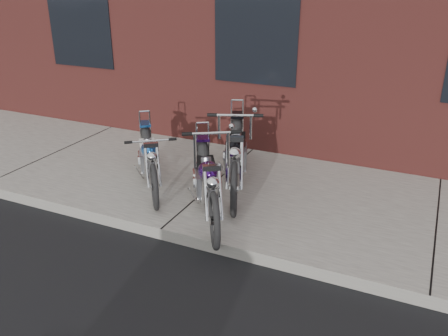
% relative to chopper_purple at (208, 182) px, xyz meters
% --- Properties ---
extents(ground, '(120.00, 120.00, 0.00)m').
position_rel_chopper_purple_xyz_m(ground, '(-0.31, -0.65, -0.56)').
color(ground, black).
rests_on(ground, ground).
extents(sidewalk, '(22.00, 3.00, 0.15)m').
position_rel_chopper_purple_xyz_m(sidewalk, '(-0.31, 0.85, -0.49)').
color(sidewalk, slate).
rests_on(sidewalk, ground).
extents(chopper_purple, '(1.29, 1.99, 1.27)m').
position_rel_chopper_purple_xyz_m(chopper_purple, '(0.00, 0.00, 0.00)').
color(chopper_purple, black).
rests_on(chopper_purple, sidewalk).
extents(chopper_blue, '(1.36, 1.74, 0.92)m').
position_rel_chopper_purple_xyz_m(chopper_blue, '(-1.13, 0.41, -0.03)').
color(chopper_blue, black).
rests_on(chopper_blue, sidewalk).
extents(chopper_third, '(1.04, 2.32, 1.25)m').
position_rel_chopper_purple_xyz_m(chopper_third, '(-0.00, 0.90, 0.03)').
color(chopper_third, black).
rests_on(chopper_third, sidewalk).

